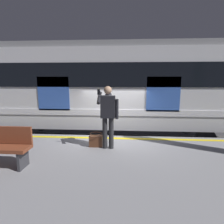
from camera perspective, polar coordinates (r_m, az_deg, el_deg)
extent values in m
plane|color=#3D3D3F|center=(6.89, 0.63, -14.96)|extent=(24.22, 24.22, 0.00)
cube|color=gray|center=(4.53, -1.27, -22.56)|extent=(14.65, 4.87, 0.96)
cube|color=yellow|center=(6.25, 0.48, -8.11)|extent=(14.36, 0.16, 0.01)
cube|color=slate|center=(8.11, 1.18, -10.37)|extent=(19.05, 0.08, 0.16)
cube|color=slate|center=(9.46, 1.60, -7.32)|extent=(19.05, 0.08, 0.16)
cube|color=silver|center=(8.33, -0.58, 7.43)|extent=(11.84, 2.76, 3.15)
cube|color=gray|center=(8.42, -0.60, 19.03)|extent=(11.61, 2.54, 0.24)
cube|color=black|center=(6.94, -1.50, 11.41)|extent=(11.25, 0.03, 0.90)
cube|color=silver|center=(7.05, -1.45, -0.18)|extent=(11.25, 0.03, 0.24)
cube|color=#3359B2|center=(7.07, 15.57, 5.27)|extent=(1.23, 0.02, 1.29)
cube|color=#3359B2|center=(7.44, -17.66, 5.40)|extent=(1.23, 0.02, 1.29)
cylinder|color=black|center=(8.81, -27.19, -6.43)|extent=(0.84, 0.12, 0.84)
cylinder|color=black|center=(10.68, -21.15, -3.19)|extent=(0.84, 0.12, 0.84)
cylinder|color=black|center=(8.22, 26.86, -7.54)|extent=(0.84, 0.12, 0.84)
cylinder|color=black|center=(10.21, 22.11, -3.86)|extent=(0.84, 0.12, 0.84)
cylinder|color=#262628|center=(5.28, -0.25, -6.54)|extent=(0.14, 0.14, 0.90)
cylinder|color=#262628|center=(5.29, -2.21, -6.50)|extent=(0.14, 0.14, 0.90)
cube|color=black|center=(5.12, -1.26, 1.64)|extent=(0.40, 0.24, 0.62)
sphere|color=black|center=(5.24, -1.12, 5.02)|extent=(0.20, 0.20, 0.20)
sphere|color=tan|center=(5.07, -1.28, 6.77)|extent=(0.22, 0.22, 0.22)
cylinder|color=black|center=(5.11, 1.53, 0.92)|extent=(0.09, 0.09, 0.56)
cylinder|color=black|center=(5.03, -3.97, 4.44)|extent=(0.09, 0.42, 0.33)
cube|color=black|center=(4.92, -4.15, 6.18)|extent=(0.07, 0.02, 0.15)
cube|color=#59331E|center=(5.50, -5.02, -8.95)|extent=(0.38, 0.17, 0.33)
torus|color=#59331E|center=(5.43, -5.06, -6.68)|extent=(0.34, 0.34, 0.02)
cube|color=brown|center=(4.98, -30.94, -6.06)|extent=(1.43, 0.06, 0.40)
cube|color=#333338|center=(4.68, -25.83, -12.76)|extent=(0.06, 0.40, 0.45)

